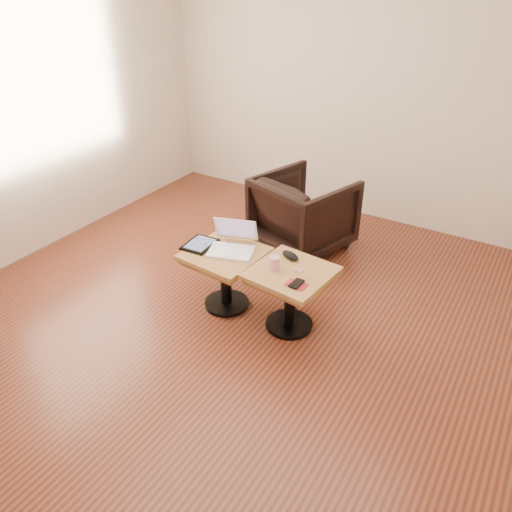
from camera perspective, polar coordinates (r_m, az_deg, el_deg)
The scene contains 11 objects.
room_shell at distance 3.19m, azimuth -1.67°, elevation 12.05°, with size 4.52×4.52×2.71m.
side_table_left at distance 3.81m, azimuth -3.53°, elevation -1.11°, with size 0.58×0.58×0.49m.
side_table_right at distance 3.59m, azimuth 4.00°, elevation -3.35°, with size 0.59×0.59×0.49m.
laptop at distance 3.75m, azimuth -2.68°, elevation 1.37°, with size 0.41×0.41×0.22m.
tablet at distance 3.84m, azimuth -6.43°, elevation 1.33°, with size 0.22×0.27×0.02m.
charging_adapter at distance 3.97m, azimuth -3.97°, elevation 2.59°, with size 0.04×0.04×0.03m, color white.
glasses_case at distance 3.65m, azimuth 3.94°, elevation 0.06°, with size 0.16×0.07×0.05m, color black.
striped_cup at distance 3.51m, azimuth 2.12°, elevation -0.80°, with size 0.07×0.07×0.09m, color #E23878.
earbuds_tangle at distance 3.52m, azimuth 4.90°, elevation -1.63°, with size 0.07×0.04×0.01m.
phone_on_sleeve at distance 3.37m, azimuth 4.66°, elevation -3.22°, with size 0.14×0.12×0.02m.
armchair at distance 4.65m, azimuth 5.45°, elevation 4.92°, with size 0.76×0.78×0.71m, color black.
Camera 1 is at (1.67, -2.52, 2.38)m, focal length 35.00 mm.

